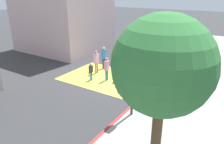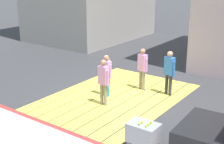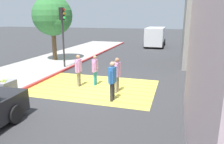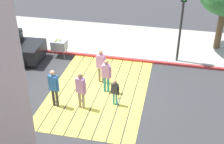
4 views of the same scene
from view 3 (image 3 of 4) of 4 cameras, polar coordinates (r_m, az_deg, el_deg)
The scene contains 13 objects.
ground_plane at distance 11.45m, azimuth -4.83°, elevation -4.05°, with size 120.00×120.00×0.00m, color #38383A.
crosswalk_stripes at distance 11.45m, azimuth -4.83°, elevation -4.02°, with size 6.40×4.35×0.01m.
sidewalk_west at distance 14.40m, azimuth -26.08°, elevation -1.40°, with size 4.80×40.00×0.12m, color #ADA8A0.
curb_painted at distance 12.94m, azimuth -18.37°, elevation -2.28°, with size 0.16×40.00×0.13m, color #BC3333.
van_down_street at distance 27.73m, azimuth 11.40°, elevation 9.27°, with size 2.38×5.21×2.35m.
traffic_light_corner at distance 15.53m, azimuth -12.95°, elevation 11.90°, with size 0.39×0.28×4.24m.
street_tree at distance 18.40m, azimuth -15.33°, elevation 13.94°, with size 3.20×3.20×5.32m.
tennis_ball_cart at distance 10.36m, azimuth -26.36°, elevation -3.50°, with size 0.56×0.80×1.02m.
pedestrian_adult_lead at distance 9.31m, azimuth 0.10°, elevation -1.70°, with size 0.29×0.51×1.77m.
pedestrian_adult_trailing at distance 11.54m, azimuth -4.53°, elevation 1.05°, with size 0.23×0.49×1.65m.
pedestrian_adult_side at distance 11.43m, azimuth -8.88°, elevation 0.98°, with size 0.24×0.50×1.71m.
pedestrian_teen_behind at distance 10.40m, azimuth 1.37°, elevation -0.14°, with size 0.30×0.49×1.73m.
pedestrian_child_with_racket at distance 11.87m, azimuth 0.63°, elevation 0.20°, with size 0.30×0.40×1.26m.
Camera 3 is at (4.03, -10.09, 3.61)m, focal length 34.48 mm.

